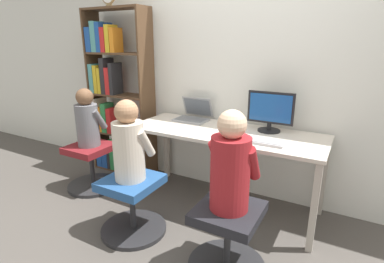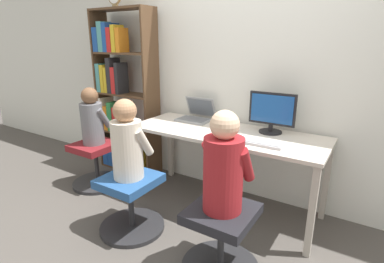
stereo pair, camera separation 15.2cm
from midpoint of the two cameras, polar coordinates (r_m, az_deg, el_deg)
The scene contains 14 objects.
ground_plane at distance 2.84m, azimuth 4.34°, elevation -16.94°, with size 14.00×14.00×0.00m, color #4C4742.
wall_back at distance 3.06m, azimuth 11.68°, elevation 11.32°, with size 10.00×0.05×2.60m.
desk at distance 2.81m, azimuth 7.96°, elevation -1.57°, with size 1.81×0.68×0.78m.
desktop_monitor at distance 2.79m, azimuth 16.46°, elevation 3.32°, with size 0.42×0.21×0.37m.
laptop at distance 3.15m, azimuth 2.12°, elevation 3.05°, with size 0.34×0.31×0.23m.
keyboard at distance 2.50m, azimuth 14.45°, elevation -2.06°, with size 0.39×0.15×0.03m.
computer_mouse_by_keyboard at distance 2.60m, azimuth 9.16°, elevation -0.88°, with size 0.06×0.10×0.04m.
office_chair_left at distance 2.23m, azimuth 7.61°, elevation -19.67°, with size 0.56×0.56×0.49m.
office_chair_right at distance 2.66m, azimuth -9.93°, elevation -13.18°, with size 0.56×0.56×0.49m.
person_at_monitor at distance 1.96m, azimuth 8.29°, elevation -6.68°, with size 0.32×0.31×0.68m.
person_at_laptop at distance 2.44m, azimuth -10.49°, elevation -2.14°, with size 0.31×0.29×0.66m.
bookshelf at distance 3.74m, azimuth -12.42°, elevation 5.58°, with size 0.81×0.27×1.93m.
office_chair_side at distance 3.54m, azimuth -16.55°, elevation -5.80°, with size 0.56×0.56×0.49m.
person_near_shelf at distance 3.38m, azimuth -17.22°, elevation 2.39°, with size 0.29×0.27×0.62m.
Camera 2 is at (1.15, -2.06, 1.58)m, focal length 28.00 mm.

